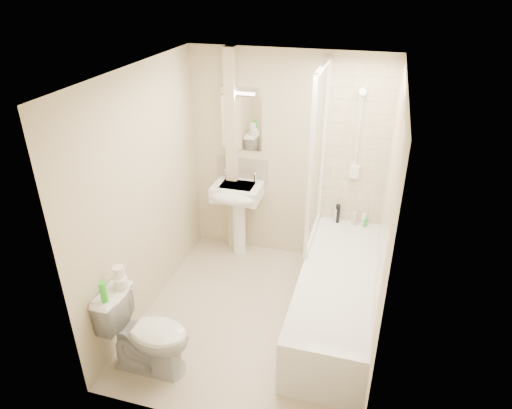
# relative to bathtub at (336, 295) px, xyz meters

# --- Properties ---
(floor) EXTENTS (2.50, 2.50, 0.00)m
(floor) POSITION_rel_bathtub_xyz_m (-0.75, -0.19, -0.29)
(floor) COLOR beige
(floor) RESTS_ON ground
(wall_back) EXTENTS (2.20, 0.02, 2.40)m
(wall_back) POSITION_rel_bathtub_xyz_m (-0.75, 1.06, 0.91)
(wall_back) COLOR beige
(wall_back) RESTS_ON ground
(wall_left) EXTENTS (0.02, 2.50, 2.40)m
(wall_left) POSITION_rel_bathtub_xyz_m (-1.85, -0.19, 0.91)
(wall_left) COLOR beige
(wall_left) RESTS_ON ground
(wall_right) EXTENTS (0.02, 2.50, 2.40)m
(wall_right) POSITION_rel_bathtub_xyz_m (0.35, -0.19, 0.91)
(wall_right) COLOR beige
(wall_right) RESTS_ON ground
(ceiling) EXTENTS (2.20, 2.50, 0.02)m
(ceiling) POSITION_rel_bathtub_xyz_m (-0.75, -0.19, 2.11)
(ceiling) COLOR white
(ceiling) RESTS_ON wall_back
(tile_back) EXTENTS (0.70, 0.01, 1.75)m
(tile_back) POSITION_rel_bathtub_xyz_m (0.00, 1.05, 1.14)
(tile_back) COLOR beige
(tile_back) RESTS_ON wall_back
(tile_right) EXTENTS (0.01, 2.10, 1.75)m
(tile_right) POSITION_rel_bathtub_xyz_m (0.34, 0.00, 1.14)
(tile_right) COLOR beige
(tile_right) RESTS_ON wall_right
(pipe_boxing) EXTENTS (0.12, 0.12, 2.40)m
(pipe_boxing) POSITION_rel_bathtub_xyz_m (-1.37, 1.00, 0.91)
(pipe_boxing) COLOR beige
(pipe_boxing) RESTS_ON ground
(splashback) EXTENTS (0.60, 0.02, 0.30)m
(splashback) POSITION_rel_bathtub_xyz_m (-1.27, 1.05, 0.74)
(splashback) COLOR beige
(splashback) RESTS_ON wall_back
(mirror) EXTENTS (0.46, 0.01, 0.60)m
(mirror) POSITION_rel_bathtub_xyz_m (-1.27, 1.05, 1.29)
(mirror) COLOR white
(mirror) RESTS_ON wall_back
(strip_light) EXTENTS (0.42, 0.07, 0.07)m
(strip_light) POSITION_rel_bathtub_xyz_m (-1.27, 1.02, 1.66)
(strip_light) COLOR silver
(strip_light) RESTS_ON wall_back
(bathtub) EXTENTS (0.70, 2.10, 0.55)m
(bathtub) POSITION_rel_bathtub_xyz_m (0.00, 0.00, 0.00)
(bathtub) COLOR white
(bathtub) RESTS_ON ground
(shower_screen) EXTENTS (0.04, 0.92, 1.80)m
(shower_screen) POSITION_rel_bathtub_xyz_m (-0.35, 0.61, 1.16)
(shower_screen) COLOR white
(shower_screen) RESTS_ON bathtub
(shower_fixture) EXTENTS (0.10, 0.16, 0.99)m
(shower_fixture) POSITION_rel_bathtub_xyz_m (-0.00, 1.00, 1.26)
(shower_fixture) COLOR white
(shower_fixture) RESTS_ON wall_back
(pedestal_sink) EXTENTS (0.54, 0.49, 1.05)m
(pedestal_sink) POSITION_rel_bathtub_xyz_m (-1.27, 0.82, 0.45)
(pedestal_sink) COLOR white
(pedestal_sink) RESTS_ON ground
(bottle_white_a) EXTENTS (0.05, 0.05, 0.17)m
(bottle_white_a) POSITION_rel_bathtub_xyz_m (-0.15, 0.97, 0.35)
(bottle_white_a) COLOR silver
(bottle_white_a) RESTS_ON bathtub
(bottle_black_b) EXTENTS (0.05, 0.05, 0.22)m
(bottle_black_b) POSITION_rel_bathtub_xyz_m (-0.13, 0.97, 0.37)
(bottle_black_b) COLOR black
(bottle_black_b) RESTS_ON bathtub
(bottle_cream) EXTENTS (0.05, 0.05, 0.15)m
(bottle_cream) POSITION_rel_bathtub_xyz_m (0.06, 0.97, 0.34)
(bottle_cream) COLOR beige
(bottle_cream) RESTS_ON bathtub
(bottle_white_b) EXTENTS (0.05, 0.05, 0.15)m
(bottle_white_b) POSITION_rel_bathtub_xyz_m (0.16, 0.97, 0.34)
(bottle_white_b) COLOR white
(bottle_white_b) RESTS_ON bathtub
(bottle_green) EXTENTS (0.06, 0.06, 0.10)m
(bottle_green) POSITION_rel_bathtub_xyz_m (0.17, 0.97, 0.31)
(bottle_green) COLOR green
(bottle_green) RESTS_ON bathtub
(toilet) EXTENTS (0.44, 0.75, 0.75)m
(toilet) POSITION_rel_bathtub_xyz_m (-1.47, -1.04, 0.09)
(toilet) COLOR white
(toilet) RESTS_ON ground
(toilet_roll_lower) EXTENTS (0.12, 0.12, 0.09)m
(toilet_roll_lower) POSITION_rel_bathtub_xyz_m (-1.70, -0.96, 0.51)
(toilet_roll_lower) COLOR white
(toilet_roll_lower) RESTS_ON toilet
(toilet_roll_upper) EXTENTS (0.10, 0.10, 0.09)m
(toilet_roll_upper) POSITION_rel_bathtub_xyz_m (-1.72, -0.95, 0.60)
(toilet_roll_upper) COLOR white
(toilet_roll_upper) RESTS_ON toilet_roll_lower
(green_bottle) EXTENTS (0.06, 0.06, 0.18)m
(green_bottle) POSITION_rel_bathtub_xyz_m (-1.73, -1.16, 0.56)
(green_bottle) COLOR green
(green_bottle) RESTS_ON toilet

